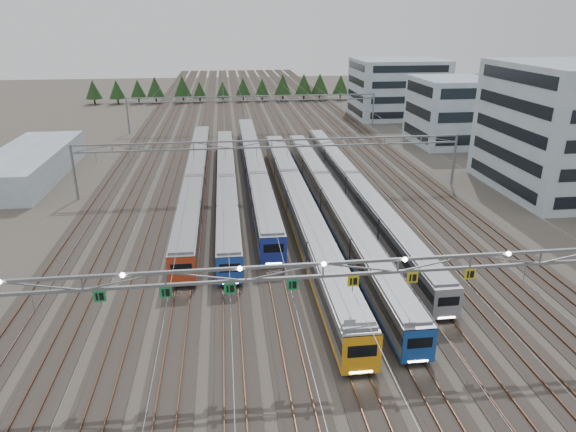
{
  "coord_description": "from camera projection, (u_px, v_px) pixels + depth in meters",
  "views": [
    {
      "loc": [
        -6.56,
        -32.6,
        24.33
      ],
      "look_at": [
        -0.01,
        20.74,
        3.5
      ],
      "focal_mm": 32.0,
      "sensor_mm": 36.0,
      "label": 1
    }
  ],
  "objects": [
    {
      "name": "depot_bldg_south",
      "position": [
        567.0,
        129.0,
        74.26
      ],
      "size": [
        18.0,
        22.0,
        18.48
      ],
      "primitive_type": "cube",
      "color": "#93A4B0",
      "rests_on": "ground"
    },
    {
      "name": "train_e",
      "position": [
        330.0,
        200.0,
        67.48
      ],
      "size": [
        2.6,
        65.42,
        3.37
      ],
      "color": "black",
      "rests_on": "ground"
    },
    {
      "name": "train_d",
      "position": [
        298.0,
        203.0,
        65.76
      ],
      "size": [
        2.88,
        64.49,
        3.76
      ],
      "color": "black",
      "rests_on": "ground"
    },
    {
      "name": "train_b",
      "position": [
        227.0,
        182.0,
        74.64
      ],
      "size": [
        2.62,
        56.96,
        3.41
      ],
      "color": "black",
      "rests_on": "ground"
    },
    {
      "name": "track_bed",
      "position": [
        250.0,
        113.0,
        131.71
      ],
      "size": [
        54.0,
        260.0,
        5.42
      ],
      "color": "#2D2823",
      "rests_on": "ground"
    },
    {
      "name": "train_c",
      "position": [
        254.0,
        167.0,
        81.91
      ],
      "size": [
        2.78,
        64.44,
        3.62
      ],
      "color": "black",
      "rests_on": "ground"
    },
    {
      "name": "treeline",
      "position": [
        232.0,
        88.0,
        157.2
      ],
      "size": [
        87.5,
        5.6,
        7.02
      ],
      "color": "#332114",
      "rests_on": "ground"
    },
    {
      "name": "gantry_mid",
      "position": [
        272.0,
        150.0,
        74.42
      ],
      "size": [
        56.36,
        0.36,
        8.0
      ],
      "color": "gray",
      "rests_on": "ground"
    },
    {
      "name": "train_a",
      "position": [
        196.0,
        178.0,
        76.43
      ],
      "size": [
        2.73,
        61.37,
        3.55
      ],
      "color": "black",
      "rests_on": "ground"
    },
    {
      "name": "ground",
      "position": [
        321.0,
        354.0,
        39.71
      ],
      "size": [
        400.0,
        400.0,
        0.0
      ],
      "primitive_type": "plane",
      "color": "#47423A",
      "rests_on": "ground"
    },
    {
      "name": "west_shed",
      "position": [
        30.0,
        164.0,
        82.61
      ],
      "size": [
        10.0,
        30.0,
        4.49
      ],
      "primitive_type": "cube",
      "color": "#93A4B0",
      "rests_on": "ground"
    },
    {
      "name": "depot_bldg_north",
      "position": [
        397.0,
        88.0,
        132.38
      ],
      "size": [
        22.0,
        18.0,
        14.52
      ],
      "primitive_type": "cube",
      "color": "#93A4B0",
      "rests_on": "ground"
    },
    {
      "name": "gantry_near",
      "position": [
        323.0,
        273.0,
        37.03
      ],
      "size": [
        56.36,
        0.61,
        8.08
      ],
      "color": "gray",
      "rests_on": "ground"
    },
    {
      "name": "train_f",
      "position": [
        354.0,
        187.0,
        72.72
      ],
      "size": [
        2.54,
        64.82,
        3.3
      ],
      "color": "black",
      "rests_on": "ground"
    },
    {
      "name": "depot_bldg_mid",
      "position": [
        451.0,
        111.0,
        104.05
      ],
      "size": [
        14.0,
        16.0,
        13.14
      ],
      "primitive_type": "cube",
      "color": "#93A4B0",
      "rests_on": "ground"
    },
    {
      "name": "gantry_far",
      "position": [
        253.0,
        102.0,
        116.06
      ],
      "size": [
        56.36,
        0.36,
        8.0
      ],
      "color": "gray",
      "rests_on": "ground"
    }
  ]
}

